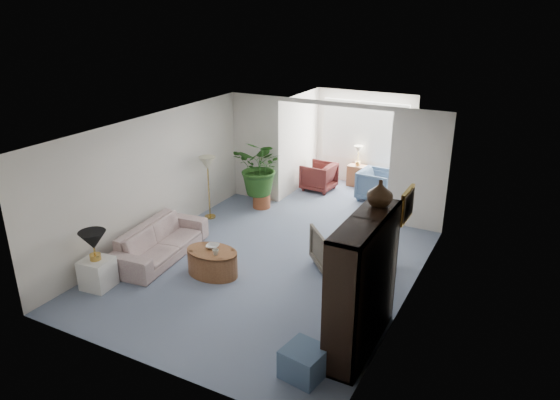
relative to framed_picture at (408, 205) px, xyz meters
The scene contains 26 objects.
floor 2.99m from the framed_picture, behind, with size 6.00×6.00×0.00m, color gray.
sunroom_floor 5.16m from the framed_picture, 120.36° to the left, with size 2.60×2.60×0.00m, color gray.
back_pier_left 5.37m from the framed_picture, 144.59° to the left, with size 1.20×0.12×2.50m, color silver.
back_pier_right 3.18m from the framed_picture, 100.24° to the left, with size 1.20×0.12×2.50m, color silver.
back_header 4.03m from the framed_picture, 128.43° to the left, with size 2.60×0.12×0.10m, color silver.
window_pane 5.83m from the framed_picture, 114.98° to the left, with size 2.20×0.02×1.50m, color white.
window_blinds 5.81m from the framed_picture, 115.11° to the left, with size 2.20×0.02×1.50m, color white.
framed_picture is the anchor object (origin of this frame).
sofa 4.61m from the framed_picture, behind, with size 2.12×0.83×0.62m, color beige.
end_table 5.11m from the framed_picture, 159.16° to the right, with size 0.46×0.46×0.51m, color white.
table_lamp 4.97m from the framed_picture, 159.16° to the right, with size 0.44×0.44×0.30m, color black.
floor_lamp 4.93m from the framed_picture, 161.46° to the left, with size 0.36×0.36×0.28m, color beige.
coffee_table 3.52m from the framed_picture, behind, with size 0.95×0.95×0.45m, color #945F35.
coffee_bowl 3.45m from the framed_picture, behind, with size 0.23×0.23×0.06m, color beige.
coffee_cup 3.29m from the framed_picture, 168.76° to the right, with size 0.11×0.11×0.10m, color beige.
wingback_chair 2.01m from the framed_picture, 150.82° to the left, with size 0.81×0.83×0.76m, color #635E4E.
side_table_dark 1.85m from the framed_picture, 121.04° to the left, with size 0.50×0.40×0.60m, color black.
entertainment_cabinet 1.43m from the framed_picture, 100.92° to the right, with size 0.45×1.70×1.89m, color black.
cabinet_urn 0.82m from the framed_picture, 108.37° to the right, with size 0.35×0.35×0.36m, color black.
ottoman 2.68m from the framed_picture, 106.52° to the right, with size 0.50×0.50×0.40m, color slate.
plant_pot 4.98m from the framed_picture, 146.45° to the left, with size 0.40×0.40×0.32m, color brown.
house_plant 4.79m from the framed_picture, 146.45° to the left, with size 1.17×1.01×1.30m, color #27541D.
sunroom_chair_blue 4.87m from the framed_picture, 112.21° to the left, with size 0.78×0.80×0.73m, color slate.
sunroom_chair_maroon 5.60m from the framed_picture, 127.03° to the left, with size 0.74×0.76×0.69m, color maroon.
sunroom_table 5.85m from the framed_picture, 116.36° to the left, with size 0.45×0.35×0.55m, color #945F35.
shelf_clutter 1.47m from the framed_picture, 101.66° to the right, with size 0.30×1.16×1.06m.
Camera 1 is at (4.03, -7.07, 4.44)m, focal length 32.99 mm.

